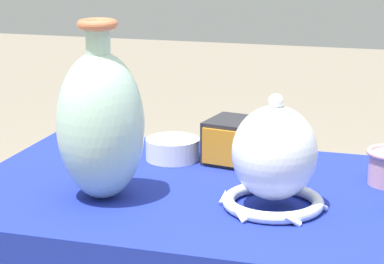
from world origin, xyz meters
TOP-DOWN VIEW (x-y plane):
  - display_table at (0.00, -0.02)m, footprint 1.06×0.62m
  - vase_tall_bulbous at (-0.23, -0.11)m, footprint 0.16×0.16m
  - vase_dome_bell at (0.08, -0.07)m, footprint 0.20×0.19m
  - mosaic_tile_box at (-0.04, 0.18)m, footprint 0.14×0.14m
  - pot_squat_ivory at (-0.18, 0.16)m, footprint 0.12×0.12m

SIDE VIEW (x-z plane):
  - display_table at x=0.00m, z-range 0.29..1.06m
  - pot_squat_ivory at x=-0.18m, z-range 0.77..0.82m
  - mosaic_tile_box at x=-0.04m, z-range 0.77..0.86m
  - vase_dome_bell at x=0.08m, z-range 0.75..0.97m
  - vase_tall_bulbous at x=-0.23m, z-range 0.75..1.08m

